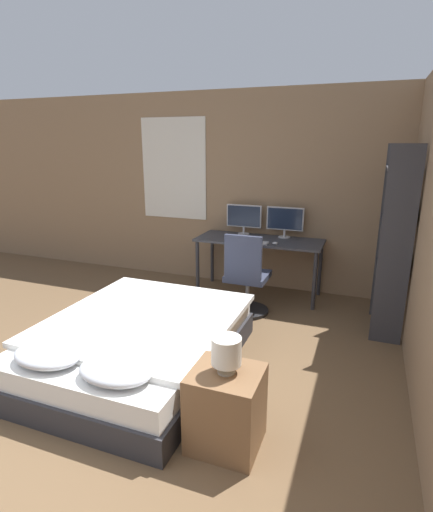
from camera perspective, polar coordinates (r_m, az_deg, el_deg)
name	(u,v)px	position (r m, az deg, el deg)	size (l,w,h in m)	color
ground_plane	(54,482)	(2.99, -22.17, -27.73)	(20.00, 20.00, 0.00)	brown
wall_back	(244,191)	(5.69, 3.90, 9.25)	(12.00, 0.08, 2.70)	#8E7051
bed	(139,344)	(3.82, -11.07, -12.19)	(1.62, 2.08, 0.53)	#2D2D33
nightstand	(226,408)	(2.88, 1.37, -20.95)	(0.47, 0.43, 0.56)	brown
bedside_lamp	(226,351)	(2.65, 1.43, -13.46)	(0.20, 0.20, 0.25)	gray
desk	(259,246)	(5.34, 6.11, 1.49)	(1.66, 0.65, 0.78)	#38383D
monitor_left	(244,217)	(5.56, 3.94, 5.53)	(0.49, 0.16, 0.41)	#B7B7BC
monitor_right	(285,220)	(5.42, 9.75, 5.07)	(0.49, 0.16, 0.41)	#B7B7BC
keyboard	(255,242)	(5.11, 5.51, 1.97)	(0.34, 0.13, 0.02)	#B7B7BC
computer_mouse	(275,243)	(5.05, 8.36, 1.81)	(0.07, 0.05, 0.04)	#B7B7BC
office_chair	(246,281)	(4.77, 4.27, -3.63)	(0.52, 0.52, 1.01)	black
bookshelf	(395,235)	(4.52, 24.18, 2.79)	(0.31, 0.72, 2.00)	#333338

